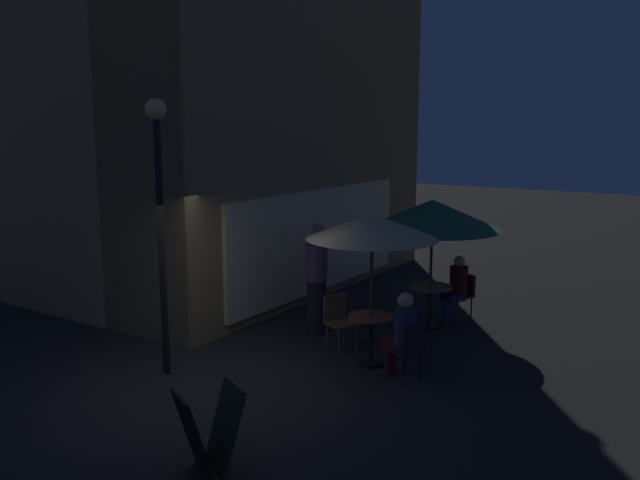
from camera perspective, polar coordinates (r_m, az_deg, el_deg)
The scene contains 15 objects.
ground_plane at distance 9.62m, azimuth -9.74°, elevation -12.29°, with size 60.00×60.00×0.00m, color black.
cafe_building at distance 14.17m, azimuth -11.69°, elevation 14.68°, with size 8.54×8.36×9.65m.
street_lamp_near_corner at distance 9.55m, azimuth -13.70°, elevation 3.97°, with size 0.30×0.30×3.97m.
menu_sandwich_board at distance 7.28m, azimuth -9.56°, elevation -15.91°, with size 0.83×0.78×0.91m.
cafe_table_0 at distance 10.10m, azimuth 4.40°, elevation -7.74°, with size 0.70×0.70×0.77m.
cafe_table_1 at distance 11.99m, azimuth 9.48°, elevation -4.83°, with size 0.78×0.78×0.77m.
patio_umbrella_0 at distance 9.74m, azimuth 4.52°, elevation 1.10°, with size 1.96×1.96×2.33m.
patio_umbrella_1 at distance 11.70m, azimuth 9.69°, elevation 2.17°, with size 2.38×2.38×2.32m.
cafe_chair_0 at distance 10.76m, azimuth 1.60°, elevation -6.66°, with size 0.56×0.56×0.90m.
cafe_chair_1 at distance 9.49m, azimuth 7.64°, elevation -9.13°, with size 0.54×0.54×0.86m.
cafe_chair_2 at distance 12.53m, azimuth 12.13°, elevation -4.40°, with size 0.57×0.57×0.88m.
patron_seated_0 at distance 9.52m, azimuth 7.12°, elevation -7.76°, with size 0.43×0.51×1.30m.
patron_seated_1 at distance 12.40m, azimuth 11.69°, elevation -3.82°, with size 0.52×0.45×1.24m.
patron_standing_2 at distance 11.44m, azimuth -0.34°, elevation -3.78°, with size 0.37×0.37×1.78m.
patron_standing_3 at distance 12.34m, azimuth -0.12°, elevation -2.63°, with size 0.34×0.34×1.81m.
Camera 1 is at (-6.47, -6.11, 3.65)m, focal length 37.07 mm.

